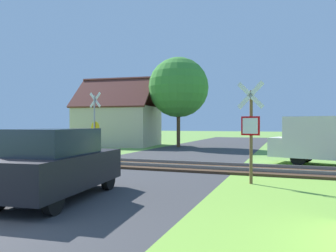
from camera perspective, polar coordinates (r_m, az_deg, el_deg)
road_asphalt at (r=8.93m, az=-21.47°, el=-11.92°), size 7.63×80.00×0.01m
rail_track at (r=14.80m, az=-3.17°, el=-6.78°), size 60.00×2.60×0.22m
stop_sign_near at (r=10.65m, az=14.22°, el=-0.15°), size 0.86×0.24×3.24m
crossing_sign_far at (r=18.98m, az=-12.64°, el=0.74°), size 0.86×0.25×3.70m
house at (r=29.05m, az=-8.63°, el=0.36°), size 7.23×6.41×5.96m
tree_center at (r=27.00m, az=1.83°, el=6.73°), size 4.91×4.91×7.35m
mail_truck at (r=16.53m, az=26.59°, el=-1.96°), size 5.21×3.06×2.24m
parked_car at (r=8.73m, az=-18.46°, el=-6.27°), size 2.04×4.15×1.78m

